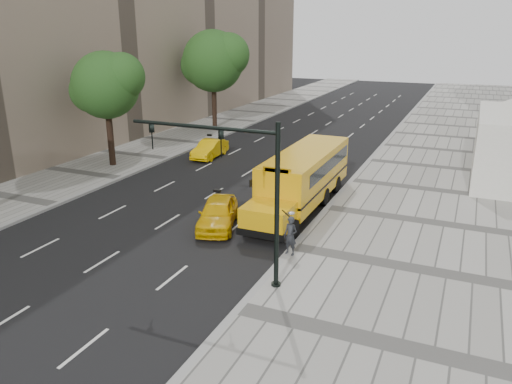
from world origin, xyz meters
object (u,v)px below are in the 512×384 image
at_px(taxi_far, 210,149).
at_px(taxi_near, 218,213).
at_px(school_bus, 304,174).
at_px(traffic_signal, 241,182).
at_px(pedestrian, 290,236).
at_px(tree_b, 107,85).
at_px(tree_c, 214,61).

bearing_deg(taxi_far, taxi_near, -63.00).
bearing_deg(school_bus, traffic_signal, -85.84).
bearing_deg(pedestrian, tree_b, 165.24).
xyz_separation_m(tree_b, tree_c, (0.02, 15.37, 0.72)).
xyz_separation_m(taxi_far, pedestrian, (11.57, -13.95, 0.33)).
bearing_deg(school_bus, tree_b, 171.81).
bearing_deg(tree_b, school_bus, -8.19).
distance_m(taxi_far, traffic_signal, 20.13).
bearing_deg(taxi_near, taxi_far, 101.21).
height_order(tree_b, tree_c, tree_c).
bearing_deg(tree_c, pedestrian, -55.67).
relative_size(tree_c, pedestrian, 5.47).
bearing_deg(pedestrian, school_bus, 117.18).
xyz_separation_m(taxi_near, taxi_far, (-7.09, 12.13, -0.06)).
xyz_separation_m(tree_c, taxi_far, (4.97, -10.27, -5.82)).
height_order(school_bus, taxi_far, school_bus).
height_order(taxi_near, pedestrian, pedestrian).
height_order(school_bus, pedestrian, school_bus).
distance_m(tree_c, taxi_far, 12.80).
bearing_deg(school_bus, tree_c, 130.36).
height_order(taxi_far, pedestrian, pedestrian).
bearing_deg(taxi_near, traffic_signal, -71.84).
bearing_deg(school_bus, taxi_near, -120.13).
bearing_deg(taxi_near, tree_b, 130.74).
relative_size(tree_c, school_bus, 0.81).
relative_size(tree_c, taxi_near, 2.19).
bearing_deg(pedestrian, taxi_near, 171.22).
xyz_separation_m(tree_b, traffic_signal, (15.61, -11.66, -1.68)).
distance_m(tree_c, pedestrian, 29.84).
relative_size(school_bus, traffic_signal, 1.81).
relative_size(tree_b, pedestrian, 4.70).
bearing_deg(tree_c, traffic_signal, -60.04).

